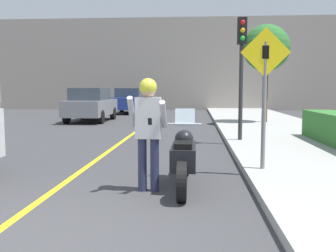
% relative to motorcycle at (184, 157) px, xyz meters
% --- Properties ---
extents(ground_plane, '(80.00, 80.00, 0.00)m').
position_rel_motorcycle_xyz_m(ground_plane, '(-1.49, -2.42, -0.50)').
color(ground_plane, '#38383A').
extents(road_center_line, '(0.12, 36.00, 0.01)m').
position_rel_motorcycle_xyz_m(road_center_line, '(-2.09, 3.58, -0.49)').
color(road_center_line, yellow).
rests_on(road_center_line, ground).
extents(building_backdrop, '(28.00, 1.20, 7.10)m').
position_rel_motorcycle_xyz_m(building_backdrop, '(-1.49, 23.58, 3.06)').
color(building_backdrop, gray).
rests_on(building_backdrop, ground).
extents(motorcycle, '(0.62, 2.28, 1.28)m').
position_rel_motorcycle_xyz_m(motorcycle, '(0.00, 0.00, 0.00)').
color(motorcycle, black).
rests_on(motorcycle, ground).
extents(person_biker, '(0.59, 0.49, 1.81)m').
position_rel_motorcycle_xyz_m(person_biker, '(-0.56, -0.31, 0.63)').
color(person_biker, '#282D4C').
rests_on(person_biker, ground).
extents(crossing_sign, '(0.91, 0.08, 2.61)m').
position_rel_motorcycle_xyz_m(crossing_sign, '(1.46, 0.86, 1.22)').
color(crossing_sign, slate).
rests_on(crossing_sign, sidewalk_curb).
extents(traffic_light, '(0.26, 0.30, 3.53)m').
position_rel_motorcycle_xyz_m(traffic_light, '(1.51, 4.87, 2.11)').
color(traffic_light, '#2D2D30').
rests_on(traffic_light, sidewalk_curb).
extents(street_tree, '(2.06, 2.06, 4.33)m').
position_rel_motorcycle_xyz_m(street_tree, '(3.31, 10.94, 2.92)').
color(street_tree, brown).
rests_on(street_tree, sidewalk_curb).
extents(parked_car_grey, '(1.88, 4.20, 1.68)m').
position_rel_motorcycle_xyz_m(parked_car_grey, '(-5.07, 12.33, 0.36)').
color(parked_car_grey, black).
rests_on(parked_car_grey, ground).
extents(parked_car_blue, '(1.88, 4.20, 1.68)m').
position_rel_motorcycle_xyz_m(parked_car_blue, '(-4.18, 18.66, 0.36)').
color(parked_car_blue, black).
rests_on(parked_car_blue, ground).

